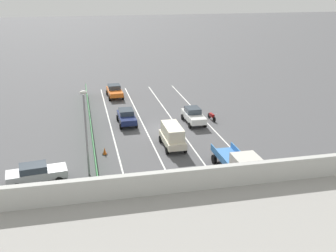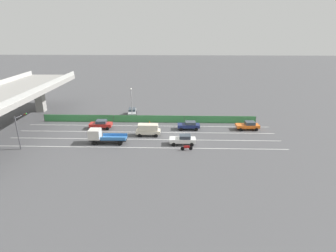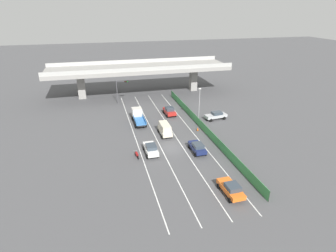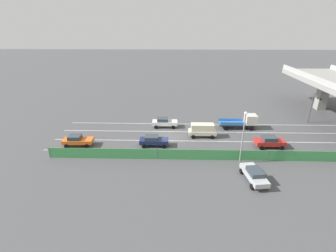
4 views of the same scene
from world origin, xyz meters
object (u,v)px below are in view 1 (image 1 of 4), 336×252
(car_van_cream, at_px, (172,135))
(car_sedan_white, at_px, (193,115))
(motorcycle, at_px, (212,116))
(parked_wagon_silver, at_px, (36,173))
(street_lamp, at_px, (86,125))
(car_sedan_navy, at_px, (126,116))
(flatbed_truck_blue, at_px, (240,165))
(car_sedan_red, at_px, (157,189))
(traffic_cone, at_px, (105,151))
(car_taxi_orange, at_px, (114,91))

(car_van_cream, height_order, car_sedan_white, car_van_cream)
(car_van_cream, relative_size, motorcycle, 2.26)
(parked_wagon_silver, relative_size, street_lamp, 0.67)
(car_sedan_navy, bearing_deg, flatbed_truck_blue, 115.06)
(car_sedan_white, bearing_deg, car_sedan_navy, -10.15)
(flatbed_truck_blue, distance_m, motorcycle, 14.67)
(car_sedan_navy, height_order, car_sedan_red, car_sedan_red)
(parked_wagon_silver, height_order, traffic_cone, parked_wagon_silver)
(car_sedan_red, height_order, car_van_cream, car_van_cream)
(street_lamp, height_order, traffic_cone, street_lamp)
(car_sedan_red, relative_size, motorcycle, 2.21)
(street_lamp, relative_size, traffic_cone, 10.39)
(car_van_cream, height_order, flatbed_truck_blue, flatbed_truck_blue)
(parked_wagon_silver, bearing_deg, car_van_cream, -158.39)
(traffic_cone, bearing_deg, car_sedan_navy, -110.73)
(motorcycle, bearing_deg, street_lamp, 37.68)
(parked_wagon_silver, relative_size, traffic_cone, 6.96)
(car_sedan_white, distance_m, traffic_cone, 12.22)
(car_sedan_red, height_order, traffic_cone, car_sedan_red)
(car_sedan_red, relative_size, car_van_cream, 0.98)
(car_taxi_orange, distance_m, street_lamp, 23.71)
(car_van_cream, distance_m, flatbed_truck_blue, 8.48)
(street_lamp, bearing_deg, flatbed_truck_blue, 163.22)
(car_sedan_red, height_order, street_lamp, street_lamp)
(car_sedan_navy, relative_size, traffic_cone, 6.28)
(car_sedan_white, relative_size, traffic_cone, 6.50)
(car_sedan_navy, height_order, car_sedan_white, car_sedan_white)
(car_van_cream, relative_size, car_sedan_white, 1.00)
(car_sedan_navy, xyz_separation_m, parked_wagon_silver, (8.58, 12.32, -0.01))
(car_sedan_navy, xyz_separation_m, traffic_cone, (2.99, 7.90, -0.57))
(car_sedan_white, bearing_deg, motorcycle, -167.24)
(car_van_cream, xyz_separation_m, flatbed_truck_blue, (-3.68, 7.64, 0.05))
(car_taxi_orange, distance_m, traffic_cone, 19.48)
(car_taxi_orange, height_order, car_sedan_red, car_sedan_red)
(car_van_cream, height_order, parked_wagon_silver, car_van_cream)
(car_taxi_orange, xyz_separation_m, motorcycle, (-9.82, 12.14, -0.43))
(car_taxi_orange, distance_m, car_sedan_red, 28.47)
(car_taxi_orange, xyz_separation_m, car_sedan_navy, (-0.23, 11.37, 0.00))
(car_taxi_orange, xyz_separation_m, traffic_cone, (2.76, 19.27, -0.57))
(car_sedan_red, bearing_deg, street_lamp, -49.71)
(flatbed_truck_blue, bearing_deg, parked_wagon_silver, -10.41)
(car_van_cream, relative_size, street_lamp, 0.62)
(car_van_cream, relative_size, parked_wagon_silver, 0.93)
(car_sedan_white, bearing_deg, car_van_cream, 58.50)
(car_sedan_navy, height_order, traffic_cone, car_sedan_navy)
(street_lamp, bearing_deg, car_sedan_white, -138.66)
(flatbed_truck_blue, xyz_separation_m, motorcycle, (-2.48, -14.43, -0.82))
(car_sedan_red, distance_m, traffic_cone, 9.70)
(car_van_cream, distance_m, street_lamp, 9.48)
(traffic_cone, bearing_deg, car_sedan_red, 108.26)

